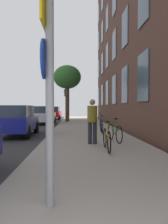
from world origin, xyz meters
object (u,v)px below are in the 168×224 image
(bicycle_2, at_px, (102,126))
(car_3, at_px, (53,113))
(sign_post, at_px, (48,66))
(tree_near, at_px, (67,78))
(bicycle_0, at_px, (107,139))
(bicycle_1, at_px, (115,132))
(bicycle_3, at_px, (100,121))
(car_1, at_px, (17,120))
(traffic_light, at_px, (66,99))
(car_2, at_px, (44,115))
(pedestrian_0, at_px, (92,118))

(bicycle_2, distance_m, car_3, 17.05)
(bicycle_2, bearing_deg, sign_post, -101.90)
(tree_near, distance_m, bicycle_0, 15.76)
(sign_post, bearing_deg, car_3, 95.25)
(bicycle_1, bearing_deg, bicycle_3, 87.77)
(bicycle_2, bearing_deg, car_1, -178.23)
(bicycle_0, distance_m, car_1, 6.29)
(bicycle_1, bearing_deg, traffic_light, 99.00)
(bicycle_3, bearing_deg, traffic_light, 108.52)
(bicycle_1, relative_size, car_2, 0.37)
(traffic_light, bearing_deg, bicycle_2, -79.51)
(sign_post, distance_m, bicycle_3, 13.68)
(sign_post, distance_m, tree_near, 19.31)
(traffic_light, height_order, bicycle_2, traffic_light)
(bicycle_0, xyz_separation_m, car_1, (-4.10, 4.75, 0.34))
(bicycle_2, xyz_separation_m, car_1, (-4.54, -0.14, 0.34))
(bicycle_0, distance_m, bicycle_2, 4.91)
(bicycle_1, distance_m, pedestrian_0, 1.22)
(pedestrian_0, xyz_separation_m, car_1, (-3.74, 3.44, -0.26))
(bicycle_0, relative_size, pedestrian_0, 0.98)
(car_1, height_order, car_3, same)
(car_2, bearing_deg, bicycle_1, -68.79)
(traffic_light, relative_size, bicycle_0, 2.07)
(bicycle_2, height_order, pedestrian_0, pedestrian_0)
(bicycle_1, bearing_deg, sign_post, -109.25)
(car_2, relative_size, car_3, 0.99)
(bicycle_2, xyz_separation_m, pedestrian_0, (-0.81, -3.58, 0.60))
(traffic_light, distance_m, car_1, 13.38)
(tree_near, bearing_deg, traffic_light, 94.47)
(pedestrian_0, bearing_deg, bicycle_2, 77.30)
(bicycle_3, relative_size, car_1, 0.41)
(bicycle_0, relative_size, bicycle_1, 1.02)
(sign_post, xyz_separation_m, bicycle_0, (1.44, 4.01, -1.60))
(traffic_light, xyz_separation_m, pedestrian_0, (1.59, -16.54, -1.42))
(sign_post, xyz_separation_m, pedestrian_0, (1.07, 5.32, -1.00))
(bicycle_0, bearing_deg, car_1, 130.80)
(sign_post, xyz_separation_m, car_3, (-2.34, 25.42, -1.26))
(bicycle_2, distance_m, bicycle_3, 4.50)
(bicycle_2, xyz_separation_m, car_2, (-4.24, 8.19, 0.34))
(tree_near, xyz_separation_m, bicycle_1, (2.33, -13.37, -3.99))
(bicycle_3, xyz_separation_m, pedestrian_0, (-1.25, -8.06, 0.60))
(traffic_light, xyz_separation_m, bicycle_2, (2.40, -12.96, -2.02))
(tree_near, distance_m, car_2, 4.67)
(bicycle_0, distance_m, pedestrian_0, 1.49)
(tree_near, relative_size, car_2, 1.27)
(sign_post, xyz_separation_m, bicycle_2, (1.88, 8.91, -1.60))
(car_2, bearing_deg, pedestrian_0, -73.74)
(bicycle_3, bearing_deg, bicycle_1, -92.23)
(bicycle_3, height_order, car_1, car_1)
(bicycle_1, xyz_separation_m, car_3, (-4.36, 19.63, 0.34))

